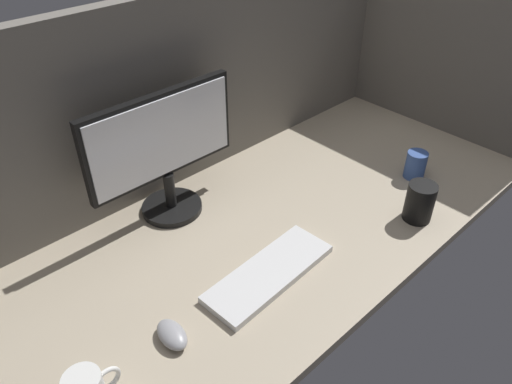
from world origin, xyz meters
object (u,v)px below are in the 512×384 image
(mug_black_travel, at_px, (420,202))
(keyboard, at_px, (269,273))
(monitor, at_px, (163,149))
(mug_ceramic_blue, at_px, (416,165))
(mouse, at_px, (172,335))

(mug_black_travel, bearing_deg, keyboard, 164.73)
(monitor, relative_size, mug_ceramic_blue, 4.65)
(mug_black_travel, bearing_deg, monitor, 133.19)
(mouse, bearing_deg, mug_ceramic_blue, 4.64)
(monitor, distance_m, keyboard, 0.45)
(keyboard, xyz_separation_m, mouse, (-0.30, 0.01, 0.01))
(keyboard, relative_size, mug_ceramic_blue, 3.71)
(mug_ceramic_blue, height_order, mug_black_travel, mug_black_travel)
(monitor, bearing_deg, mug_black_travel, -46.81)
(mouse, relative_size, mug_black_travel, 0.81)
(mug_ceramic_blue, distance_m, mug_black_travel, 0.22)
(mouse, distance_m, mug_ceramic_blue, 0.96)
(monitor, height_order, keyboard, monitor)
(keyboard, relative_size, mouse, 3.85)
(mouse, relative_size, mug_ceramic_blue, 0.96)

